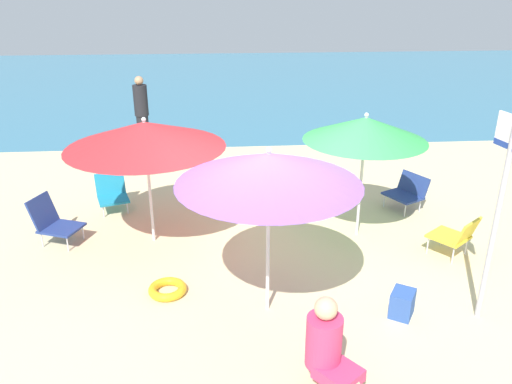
% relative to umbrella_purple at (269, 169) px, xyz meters
% --- Properties ---
extents(ground_plane, '(40.00, 40.00, 0.00)m').
position_rel_umbrella_purple_xyz_m(ground_plane, '(0.13, 0.71, -1.67)').
color(ground_plane, beige).
extents(sea_water, '(40.00, 16.00, 0.01)m').
position_rel_umbrella_purple_xyz_m(sea_water, '(0.13, 14.05, -1.67)').
color(sea_water, teal).
rests_on(sea_water, ground_plane).
extents(umbrella_purple, '(1.91, 1.91, 1.89)m').
position_rel_umbrella_purple_xyz_m(umbrella_purple, '(0.00, 0.00, 0.00)').
color(umbrella_purple, silver).
rests_on(umbrella_purple, ground_plane).
extents(umbrella_red, '(2.11, 2.11, 1.79)m').
position_rel_umbrella_purple_xyz_m(umbrella_red, '(-1.44, 1.74, -0.12)').
color(umbrella_red, silver).
rests_on(umbrella_red, ground_plane).
extents(umbrella_green, '(1.67, 1.67, 1.80)m').
position_rel_umbrella_purple_xyz_m(umbrella_green, '(1.47, 1.69, -0.09)').
color(umbrella_green, silver).
rests_on(umbrella_green, ground_plane).
extents(beach_chair_a, '(0.73, 0.64, 0.67)m').
position_rel_umbrella_purple_xyz_m(beach_chair_a, '(-2.81, 1.80, -1.34)').
color(beach_chair_a, navy).
rests_on(beach_chair_a, ground_plane).
extents(beach_chair_b, '(0.60, 0.66, 0.56)m').
position_rel_umbrella_purple_xyz_m(beach_chair_b, '(-2.21, 2.90, -1.39)').
color(beach_chair_b, teal).
rests_on(beach_chair_b, ground_plane).
extents(beach_chair_c, '(0.70, 0.72, 0.56)m').
position_rel_umbrella_purple_xyz_m(beach_chair_c, '(2.51, 2.53, -1.37)').
color(beach_chair_c, navy).
rests_on(beach_chair_c, ground_plane).
extents(beach_chair_d, '(0.68, 0.69, 0.59)m').
position_rel_umbrella_purple_xyz_m(beach_chair_d, '(2.58, 0.95, -1.34)').
color(beach_chair_d, gold).
rests_on(beach_chair_d, ground_plane).
extents(person_a, '(0.51, 0.54, 0.92)m').
position_rel_umbrella_purple_xyz_m(person_a, '(0.41, -1.21, -1.22)').
color(person_a, '#DB3866').
rests_on(person_a, ground_plane).
extents(person_b, '(0.29, 0.29, 1.64)m').
position_rel_umbrella_purple_xyz_m(person_b, '(-2.05, 5.75, -0.84)').
color(person_b, black).
rests_on(person_b, ground_plane).
extents(warning_sign, '(0.10, 0.48, 2.29)m').
position_rel_umbrella_purple_xyz_m(warning_sign, '(2.29, -0.32, -0.20)').
color(warning_sign, '#ADADB2').
rests_on(warning_sign, ground_plane).
extents(swim_ring, '(0.45, 0.45, 0.10)m').
position_rel_umbrella_purple_xyz_m(swim_ring, '(-1.14, 0.40, -1.62)').
color(swim_ring, yellow).
rests_on(swim_ring, ground_plane).
extents(beach_bag, '(0.35, 0.36, 0.30)m').
position_rel_umbrella_purple_xyz_m(beach_bag, '(1.46, -0.23, -1.52)').
color(beach_bag, '#2D519E').
rests_on(beach_bag, ground_plane).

